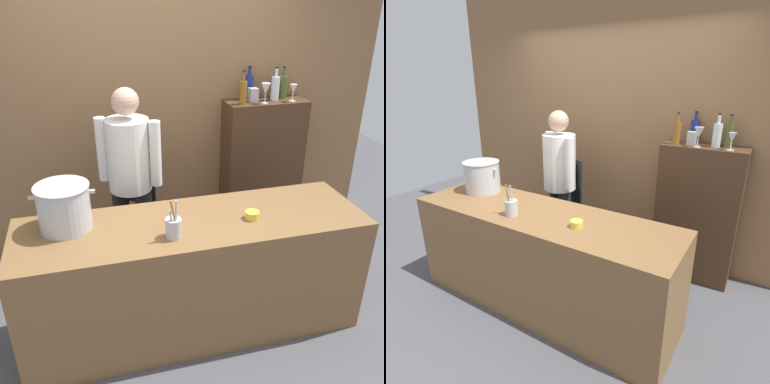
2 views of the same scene
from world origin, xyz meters
The scene contains 15 objects.
ground_plane centered at (0.00, 0.00, 0.00)m, with size 8.00×8.00×0.00m, color #4C4C51.
brick_back_panel centered at (0.00, 1.40, 1.50)m, with size 4.40×0.10×3.00m, color olive.
prep_counter centered at (0.00, 0.00, 0.45)m, with size 2.38×0.70×0.90m, color brown.
bar_cabinet centered at (1.02, 1.19, 0.68)m, with size 0.76×0.32×1.37m, color #472D1C.
chef centered at (-0.32, 0.75, 0.96)m, with size 0.48×0.41×1.66m.
stockpot_large centered at (-0.82, 0.14, 1.05)m, with size 0.41×0.35×0.30m.
utensil_crock centered at (-0.17, -0.16, 0.97)m, with size 0.10×0.10×0.27m.
butter_jar centered at (0.40, -0.06, 0.93)m, with size 0.10×0.10×0.05m, color yellow.
wine_bottle_cobalt centered at (0.88, 1.29, 1.48)m, with size 0.08×0.08×0.30m.
wine_bottle_amber centered at (0.76, 1.13, 1.48)m, with size 0.06×0.06×0.30m.
wine_bottle_clear centered at (1.10, 1.20, 1.48)m, with size 0.08×0.08×0.30m.
wine_bottle_olive centered at (1.20, 1.24, 1.48)m, with size 0.07×0.07×0.29m.
wine_glass_tall centered at (0.96, 1.10, 1.50)m, with size 0.08×0.08×0.18m.
wine_glass_short centered at (1.24, 1.11, 1.48)m, with size 0.07×0.07×0.15m.
spice_tin_silver centered at (0.89, 1.19, 1.43)m, with size 0.08×0.08×0.12m, color #B2B2B7.
Camera 1 is at (-0.64, -2.39, 2.34)m, focal length 39.68 mm.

